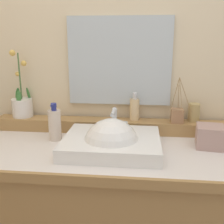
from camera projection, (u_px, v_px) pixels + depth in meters
name	position (u px, v px, depth m)	size (l,w,h in m)	color
wall_back	(120.00, 43.00, 1.63)	(3.14, 0.20, 2.69)	beige
vanity_cabinet	(112.00, 221.00, 1.47)	(1.49, 0.62, 0.85)	#A47946
back_ledge	(117.00, 126.00, 1.58)	(1.41, 0.11, 0.07)	#A47946
sink_basin	(111.00, 145.00, 1.32)	(0.46, 0.38, 0.29)	white
potted_plant	(22.00, 104.00, 1.62)	(0.12, 0.12, 0.39)	white
soap_dispenser	(134.00, 109.00, 1.56)	(0.05, 0.06, 0.16)	#DFBD8A
tumbler_cup	(194.00, 113.00, 1.53)	(0.06, 0.06, 0.10)	tan
reed_diffuser	(177.00, 115.00, 1.51)	(0.12, 0.08, 0.25)	#9A6B47
lotion_bottle	(55.00, 124.00, 1.44)	(0.07, 0.07, 0.20)	beige
tissue_box	(210.00, 136.00, 1.35)	(0.13, 0.13, 0.11)	tan
mirror	(119.00, 61.00, 1.54)	(0.58, 0.02, 0.49)	silver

